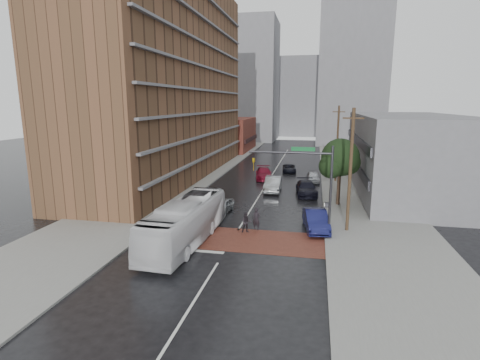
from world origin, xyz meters
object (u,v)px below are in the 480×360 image
at_px(pedestrian_b, 246,223).
at_px(car_travel_c, 264,173).
at_px(car_travel_b, 273,184).
at_px(suv_travel, 289,168).
at_px(pedestrian_a, 256,219).
at_px(car_parked_near, 316,220).
at_px(car_travel_a, 222,206).
at_px(car_parked_far, 313,177).
at_px(car_parked_mid, 306,188).
at_px(transit_bus, 186,222).

xyz_separation_m(pedestrian_b, car_travel_c, (-1.59, 21.86, -0.07)).
height_order(car_travel_b, suv_travel, car_travel_b).
bearing_deg(car_travel_c, pedestrian_a, -93.51).
xyz_separation_m(pedestrian_b, car_parked_near, (5.53, 1.80, -0.02)).
bearing_deg(car_travel_b, car_travel_a, -112.16).
bearing_deg(car_parked_far, car_parked_mid, -99.03).
xyz_separation_m(car_travel_a, car_travel_c, (1.71, 16.74, 0.12)).
bearing_deg(pedestrian_b, suv_travel, 66.93).
distance_m(car_parked_mid, car_parked_far, 7.47).
bearing_deg(car_travel_b, car_parked_mid, -15.56).
bearing_deg(car_parked_far, car_travel_b, -129.65).
xyz_separation_m(pedestrian_b, car_travel_b, (0.48, 14.83, 0.02)).
bearing_deg(transit_bus, pedestrian_b, 41.03).
height_order(pedestrian_b, car_parked_mid, pedestrian_b).
relative_size(transit_bus, car_travel_a, 3.08).
relative_size(pedestrian_a, car_parked_near, 0.38).
height_order(suv_travel, car_parked_far, car_parked_far).
bearing_deg(car_travel_b, car_parked_far, 53.19).
xyz_separation_m(car_travel_b, suv_travel, (1.01, 12.88, -0.28)).
xyz_separation_m(pedestrian_a, car_travel_a, (-3.99, 4.31, -0.29)).
relative_size(transit_bus, pedestrian_b, 6.98).
height_order(pedestrian_b, suv_travel, pedestrian_b).
height_order(pedestrian_b, car_travel_b, car_travel_b).
height_order(car_parked_mid, car_parked_far, car_parked_mid).
distance_m(car_travel_c, car_parked_near, 21.28).
xyz_separation_m(car_travel_c, car_parked_far, (6.71, -0.62, -0.08)).
bearing_deg(car_travel_a, suv_travel, 83.88).
bearing_deg(car_parked_mid, car_parked_near, -91.41).
relative_size(transit_bus, car_travel_b, 2.24).
distance_m(suv_travel, car_parked_near, 26.22).
xyz_separation_m(pedestrian_b, car_parked_far, (5.12, 21.24, -0.15)).
bearing_deg(transit_bus, car_travel_c, 86.97).
height_order(suv_travel, car_parked_mid, car_parked_mid).
bearing_deg(car_parked_mid, car_parked_far, 78.07).
bearing_deg(car_parked_near, car_parked_far, 82.82).
bearing_deg(pedestrian_b, car_travel_b, 68.17).
distance_m(car_travel_b, suv_travel, 12.92).
height_order(car_travel_b, car_parked_far, car_travel_b).
distance_m(transit_bus, car_parked_near, 10.81).
xyz_separation_m(car_travel_a, car_parked_far, (8.42, 16.12, 0.04)).
height_order(pedestrian_a, car_parked_mid, pedestrian_a).
xyz_separation_m(pedestrian_a, car_parked_mid, (3.74, 13.00, -0.16)).
relative_size(transit_bus, car_parked_far, 2.89).
bearing_deg(car_travel_a, car_travel_b, 74.61).
height_order(car_travel_a, car_travel_c, car_travel_c).
relative_size(car_travel_b, suv_travel, 1.25).
relative_size(suv_travel, car_parked_near, 0.84).
distance_m(transit_bus, car_travel_c, 25.19).
relative_size(pedestrian_b, car_travel_a, 0.44).
bearing_deg(pedestrian_a, car_parked_near, 25.78).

